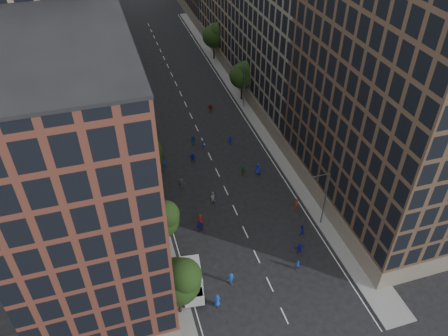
% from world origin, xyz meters
% --- Properties ---
extents(ground, '(240.00, 240.00, 0.00)m').
position_xyz_m(ground, '(0.00, 40.00, 0.00)').
color(ground, black).
rests_on(ground, ground).
extents(sidewalk_left, '(4.00, 105.00, 0.15)m').
position_xyz_m(sidewalk_left, '(-12.00, 47.50, 0.07)').
color(sidewalk_left, slate).
rests_on(sidewalk_left, ground).
extents(sidewalk_right, '(4.00, 105.00, 0.15)m').
position_xyz_m(sidewalk_right, '(12.00, 47.50, 0.07)').
color(sidewalk_right, slate).
rests_on(sidewalk_right, ground).
extents(bldg_left_a, '(14.00, 22.00, 30.00)m').
position_xyz_m(bldg_left_a, '(-19.00, 11.00, 15.00)').
color(bldg_left_a, '#592D22').
rests_on(bldg_left_a, ground).
extents(bldg_left_b, '(14.00, 26.00, 34.00)m').
position_xyz_m(bldg_left_b, '(-19.00, 35.00, 17.00)').
color(bldg_left_b, '#8D785C').
rests_on(bldg_left_b, ground).
extents(bldg_left_c, '(14.00, 20.00, 28.00)m').
position_xyz_m(bldg_left_c, '(-19.00, 58.00, 14.00)').
color(bldg_left_c, '#592D22').
rests_on(bldg_left_c, ground).
extents(bldg_right_a, '(14.00, 30.00, 36.00)m').
position_xyz_m(bldg_right_a, '(19.00, 15.00, 18.00)').
color(bldg_right_a, '#4C3828').
rests_on(bldg_right_a, ground).
extents(bldg_right_b, '(14.00, 28.00, 33.00)m').
position_xyz_m(bldg_right_b, '(19.00, 44.00, 16.50)').
color(bldg_right_b, '#70695C').
rests_on(bldg_right_b, ground).
extents(tree_left_0, '(5.20, 5.20, 8.83)m').
position_xyz_m(tree_left_0, '(-11.01, 3.85, 5.96)').
color(tree_left_0, black).
rests_on(tree_left_0, ground).
extents(tree_left_1, '(4.80, 4.80, 8.21)m').
position_xyz_m(tree_left_1, '(-11.02, 13.86, 5.55)').
color(tree_left_1, black).
rests_on(tree_left_1, ground).
extents(tree_left_2, '(5.60, 5.60, 9.45)m').
position_xyz_m(tree_left_2, '(-10.99, 25.83, 6.36)').
color(tree_left_2, black).
rests_on(tree_left_2, ground).
extents(tree_left_3, '(5.00, 5.00, 8.58)m').
position_xyz_m(tree_left_3, '(-11.02, 39.85, 5.82)').
color(tree_left_3, black).
rests_on(tree_left_3, ground).
extents(tree_left_4, '(5.40, 5.40, 9.08)m').
position_xyz_m(tree_left_4, '(-11.00, 55.84, 6.10)').
color(tree_left_4, black).
rests_on(tree_left_4, ground).
extents(tree_left_5, '(4.80, 4.80, 8.33)m').
position_xyz_m(tree_left_5, '(-11.02, 71.86, 5.68)').
color(tree_left_5, black).
rests_on(tree_left_5, ground).
extents(tree_right_a, '(5.00, 5.00, 8.39)m').
position_xyz_m(tree_right_a, '(11.38, 47.85, 5.63)').
color(tree_right_a, black).
rests_on(tree_right_a, ground).
extents(tree_right_b, '(5.20, 5.20, 8.83)m').
position_xyz_m(tree_right_b, '(11.39, 67.85, 5.96)').
color(tree_right_b, black).
rests_on(tree_right_b, ground).
extents(streetlamp_near, '(2.64, 0.22, 9.06)m').
position_xyz_m(streetlamp_near, '(10.37, 12.00, 5.17)').
color(streetlamp_near, '#595B60').
rests_on(streetlamp_near, ground).
extents(streetlamp_far, '(2.64, 0.22, 9.06)m').
position_xyz_m(streetlamp_far, '(10.37, 45.00, 5.17)').
color(streetlamp_far, '#595B60').
rests_on(streetlamp_far, ground).
extents(cargo_van, '(3.23, 5.75, 2.92)m').
position_xyz_m(cargo_van, '(-9.14, 6.72, 1.54)').
color(cargo_van, '#B9B9BB').
rests_on(cargo_van, ground).
extents(skater_0, '(0.91, 0.61, 1.81)m').
position_xyz_m(skater_0, '(-6.92, 3.57, 0.91)').
color(skater_0, '#1541AC').
rests_on(skater_0, ground).
extents(skater_1, '(0.60, 0.41, 1.57)m').
position_xyz_m(skater_1, '(4.10, 5.64, 0.79)').
color(skater_1, '#122D96').
rests_on(skater_1, ground).
extents(skater_2, '(0.90, 0.74, 1.70)m').
position_xyz_m(skater_2, '(7.03, 10.89, 0.85)').
color(skater_2, navy).
rests_on(skater_2, ground).
extents(skater_3, '(1.21, 0.89, 1.68)m').
position_xyz_m(skater_3, '(-4.48, 6.07, 0.84)').
color(skater_3, '#133E9B').
rests_on(skater_3, ground).
extents(skater_4, '(1.20, 0.65, 1.95)m').
position_xyz_m(skater_4, '(-5.85, 15.38, 0.97)').
color(skater_4, '#121F96').
rests_on(skater_4, ground).
extents(skater_5, '(1.53, 0.63, 1.61)m').
position_xyz_m(skater_5, '(5.46, 8.02, 0.80)').
color(skater_5, '#13159C').
rests_on(skater_5, ground).
extents(skater_6, '(0.94, 0.73, 1.71)m').
position_xyz_m(skater_6, '(-5.46, 16.72, 0.86)').
color(skater_6, '#AC1F1C').
rests_on(skater_6, ground).
extents(skater_7, '(0.68, 0.47, 1.81)m').
position_xyz_m(skater_7, '(8.50, 15.67, 0.90)').
color(skater_7, maroon).
rests_on(skater_7, ground).
extents(skater_8, '(1.04, 0.95, 1.73)m').
position_xyz_m(skater_8, '(-2.59, 20.73, 0.87)').
color(skater_8, '#B4B4B0').
rests_on(skater_8, ground).
extents(skater_9, '(1.12, 0.88, 1.51)m').
position_xyz_m(skater_9, '(-6.25, 25.27, 0.76)').
color(skater_9, '#3A3A3E').
rests_on(skater_9, ground).
extents(skater_10, '(1.03, 0.70, 1.62)m').
position_xyz_m(skater_10, '(3.76, 25.39, 0.81)').
color(skater_10, '#1E662D').
rests_on(skater_10, ground).
extents(skater_11, '(1.56, 0.86, 1.60)m').
position_xyz_m(skater_11, '(-3.06, 30.94, 0.80)').
color(skater_11, '#1521B1').
rests_on(skater_11, ground).
extents(skater_12, '(1.07, 0.89, 1.87)m').
position_xyz_m(skater_12, '(6.06, 24.85, 0.94)').
color(skater_12, '#1627B2').
rests_on(skater_12, ground).
extents(skater_13, '(0.70, 0.51, 1.76)m').
position_xyz_m(skater_13, '(-7.94, 30.33, 0.88)').
color(skater_13, '#153AB1').
rests_on(skater_13, ground).
extents(skater_14, '(0.90, 0.82, 1.51)m').
position_xyz_m(skater_14, '(-0.56, 34.13, 0.75)').
color(skater_14, '#154AAE').
rests_on(skater_14, ground).
extents(skater_15, '(1.18, 0.76, 1.72)m').
position_xyz_m(skater_15, '(4.28, 33.80, 0.86)').
color(skater_15, '#13249A').
rests_on(skater_15, ground).
extents(skater_16, '(1.14, 0.73, 1.80)m').
position_xyz_m(skater_16, '(-1.80, 35.69, 0.90)').
color(skater_16, '#124693').
rests_on(skater_16, ground).
extents(skater_17, '(1.59, 0.84, 1.63)m').
position_xyz_m(skater_17, '(3.99, 45.34, 0.82)').
color(skater_17, '#A22E1B').
rests_on(skater_17, ground).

